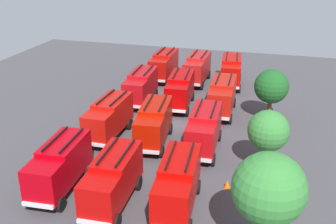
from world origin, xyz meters
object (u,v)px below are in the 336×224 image
(fire_truck_5, at_px, (180,89))
(fire_truck_8, at_px, (231,70))
(tree_2, at_px, (269,189))
(fire_truck_7, at_px, (113,178))
(fire_truck_2, at_px, (109,117))
(fire_truck_6, at_px, (154,122))
(traffic_cone_2, at_px, (227,184))
(fire_truck_11, at_px, (178,183))
(fire_truck_4, at_px, (197,68))
(fire_truck_9, at_px, (222,95))
(tree_0, at_px, (271,87))
(fire_truck_10, at_px, (204,129))
(fire_truck_0, at_px, (164,64))
(tree_1, at_px, (268,131))
(traffic_cone_1, at_px, (127,97))
(fire_truck_3, at_px, (60,165))
(firefighter_1, at_px, (174,81))
(traffic_cone_0, at_px, (231,98))
(fire_truck_1, at_px, (141,86))

(fire_truck_5, bearing_deg, fire_truck_8, 147.81)
(fire_truck_5, relative_size, tree_2, 1.08)
(fire_truck_7, bearing_deg, fire_truck_2, -157.55)
(fire_truck_6, distance_m, traffic_cone_2, 10.00)
(fire_truck_11, height_order, traffic_cone_2, fire_truck_11)
(fire_truck_4, height_order, fire_truck_7, same)
(fire_truck_9, distance_m, tree_0, 5.45)
(fire_truck_2, xyz_separation_m, fire_truck_9, (-8.97, 9.75, 0.00))
(fire_truck_6, bearing_deg, fire_truck_5, 172.98)
(fire_truck_10, height_order, tree_2, tree_2)
(fire_truck_0, distance_m, fire_truck_8, 9.38)
(fire_truck_2, height_order, fire_truck_8, same)
(fire_truck_5, distance_m, tree_1, 15.85)
(traffic_cone_2, bearing_deg, tree_0, 170.59)
(fire_truck_6, xyz_separation_m, traffic_cone_1, (-10.06, -6.60, -1.81))
(fire_truck_3, relative_size, tree_0, 1.30)
(traffic_cone_2, bearing_deg, fire_truck_5, -153.51)
(tree_2, bearing_deg, fire_truck_8, -168.73)
(traffic_cone_1, bearing_deg, firefighter_1, 142.36)
(fire_truck_9, bearing_deg, fire_truck_0, -138.67)
(fire_truck_4, relative_size, fire_truck_11, 0.98)
(traffic_cone_0, bearing_deg, firefighter_1, -107.24)
(fire_truck_7, distance_m, traffic_cone_1, 21.44)
(fire_truck_3, bearing_deg, fire_truck_11, 86.24)
(fire_truck_0, relative_size, fire_truck_1, 0.99)
(fire_truck_5, xyz_separation_m, tree_2, (22.21, 10.93, 2.47))
(fire_truck_3, bearing_deg, traffic_cone_1, -177.65)
(fire_truck_2, height_order, fire_truck_4, same)
(traffic_cone_1, bearing_deg, fire_truck_6, 33.27)
(fire_truck_5, distance_m, traffic_cone_0, 6.84)
(fire_truck_6, relative_size, firefighter_1, 4.18)
(fire_truck_2, relative_size, fire_truck_4, 1.00)
(fire_truck_5, relative_size, traffic_cone_2, 10.42)
(fire_truck_1, relative_size, traffic_cone_1, 10.59)
(fire_truck_2, bearing_deg, fire_truck_1, -179.31)
(traffic_cone_2, bearing_deg, tree_1, 144.69)
(fire_truck_1, relative_size, traffic_cone_0, 10.58)
(fire_truck_7, xyz_separation_m, fire_truck_10, (-10.11, 4.74, 0.00))
(fire_truck_8, bearing_deg, traffic_cone_2, 1.18)
(fire_truck_5, bearing_deg, tree_2, 20.76)
(tree_1, bearing_deg, fire_truck_8, -164.62)
(fire_truck_8, xyz_separation_m, tree_1, (21.07, 5.79, 1.44))
(fire_truck_11, xyz_separation_m, traffic_cone_0, (-22.89, 0.82, -1.81))
(fire_truck_10, height_order, tree_1, tree_1)
(fire_truck_4, relative_size, traffic_cone_2, 10.15)
(fire_truck_11, bearing_deg, fire_truck_5, -171.32)
(firefighter_1, height_order, tree_1, tree_1)
(fire_truck_1, distance_m, fire_truck_5, 4.79)
(fire_truck_0, distance_m, traffic_cone_1, 9.49)
(fire_truck_5, height_order, traffic_cone_1, fire_truck_5)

